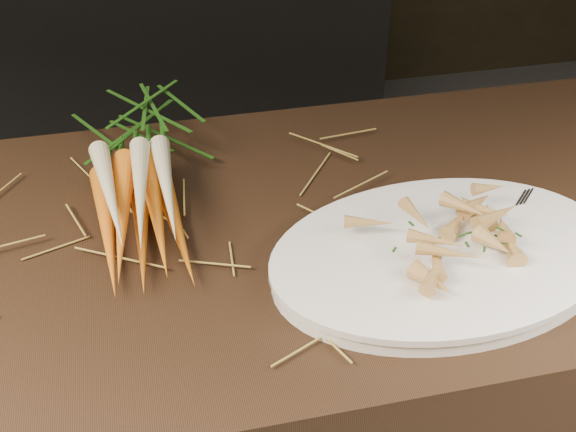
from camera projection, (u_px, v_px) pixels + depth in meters
The scene contains 5 objects.
back_counter at pixel (142, 45), 2.80m from camera, with size 1.82×0.62×0.84m.
root_veg_bunch at pixel (135, 154), 1.13m from camera, with size 0.18×0.54×0.10m.
serving_platter at pixel (442, 259), 0.98m from camera, with size 0.48×0.32×0.03m, color white, non-canonical shape.
roasted_veg_heap at pixel (446, 236), 0.96m from camera, with size 0.23×0.17×0.05m, color #AA8245, non-canonical shape.
serving_fork at pixel (561, 235), 1.00m from camera, with size 0.02×0.18×0.00m, color silver.
Camera 1 is at (0.27, -0.53, 1.54)m, focal length 45.00 mm.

